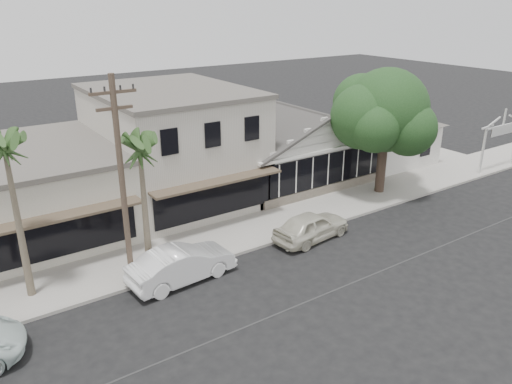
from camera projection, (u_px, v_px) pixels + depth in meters
ground at (369, 276)px, 22.22m from camera, size 140.00×140.00×0.00m
sidewalk_north at (141, 263)px, 23.19m from camera, size 90.00×3.50×0.15m
corner_shop at (288, 141)px, 33.51m from camera, size 10.40×8.60×5.10m
side_cottage at (382, 142)px, 37.47m from camera, size 6.00×6.00×3.00m
arch_sign at (503, 128)px, 34.82m from camera, size 4.12×0.12×3.95m
row_building_near at (172, 147)px, 29.88m from camera, size 8.00×10.00×6.50m
row_building_midnear at (13, 196)px, 25.57m from camera, size 10.00×10.00×4.20m
utility_pole at (122, 181)px, 19.77m from camera, size 1.80×0.24×9.00m
car_0 at (311, 226)px, 25.39m from camera, size 4.51×2.23×1.48m
car_1 at (182, 264)px, 21.63m from camera, size 4.89×2.02×1.57m
shade_tree at (383, 112)px, 30.04m from camera, size 7.08×6.40×7.85m
palm_east at (140, 148)px, 20.23m from camera, size 2.52×2.52×6.88m
palm_mid at (4, 148)px, 18.34m from camera, size 2.89×2.89×7.46m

